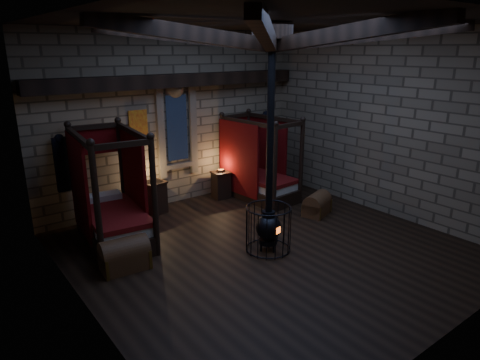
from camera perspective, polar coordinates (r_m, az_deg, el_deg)
room at (r=7.74m, az=3.81°, el=16.91°), size 7.02×7.02×4.29m
bed_left at (r=9.06m, az=-16.60°, el=-4.38°), size 1.37×2.27×2.25m
bed_right at (r=11.19m, az=2.42°, el=0.24°), size 1.23×2.09×2.10m
trunk_left at (r=7.95m, az=-15.12°, el=-9.65°), size 0.87×0.59×0.60m
trunk_right at (r=10.27m, az=10.24°, el=-3.26°), size 0.84×0.69×0.54m
nightstand_left at (r=10.34m, az=-11.29°, el=-2.23°), size 0.56×0.54×0.94m
nightstand_right at (r=11.19m, az=-2.54°, el=-0.61°), size 0.49×0.47×0.77m
stove at (r=8.24m, az=3.81°, el=-5.72°), size 0.88×0.88×4.05m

